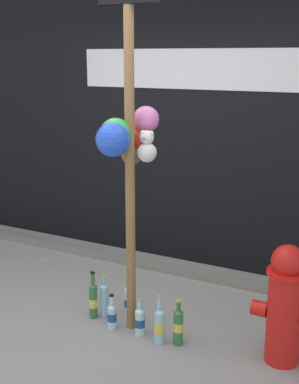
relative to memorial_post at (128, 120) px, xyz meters
The scene contains 14 objects.
ground_plane 1.68m from the memorial_post, 128.89° to the right, with size 14.00×14.00×0.00m, color gray.
building_wall 1.59m from the memorial_post, 97.61° to the left, with size 10.00×0.21×3.45m.
curb_strip 1.97m from the memorial_post, 100.75° to the left, with size 8.00×0.12×0.08m, color slate.
memorial_post is the anchor object (origin of this frame).
fire_hydrant 1.72m from the memorial_post, ahead, with size 0.46×0.28×0.87m.
bottle_0 1.54m from the memorial_post, 35.00° to the right, with size 0.08×0.08×0.30m.
bottle_1 1.53m from the memorial_post, behind, with size 0.07×0.07×0.40m.
bottle_2 1.52m from the memorial_post, behind, with size 0.07×0.07×0.36m.
bottle_3 1.54m from the memorial_post, 125.77° to the right, with size 0.07×0.07×0.29m.
bottle_4 1.54m from the memorial_post, 123.94° to the left, with size 0.06×0.06×0.31m.
bottle_5 1.57m from the memorial_post, 10.65° to the right, with size 0.07×0.07×0.36m.
bottle_6 1.55m from the memorial_post, 22.87° to the right, with size 0.08×0.08×0.39m.
litter_1 2.82m from the memorial_post, 147.64° to the left, with size 0.08×0.10×0.01m, color silver.
litter_3 2.37m from the memorial_post, 153.20° to the left, with size 0.06×0.11×0.01m, color #8C99B2.
Camera 1 is at (2.17, -3.08, 2.10)m, focal length 49.46 mm.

